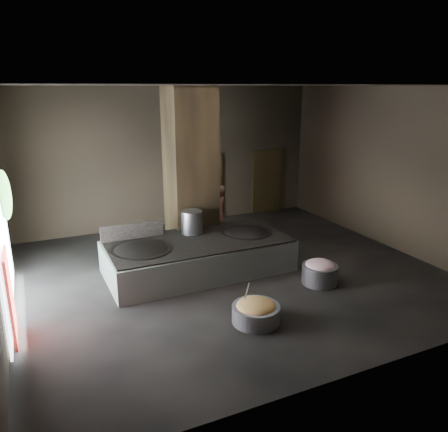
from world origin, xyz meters
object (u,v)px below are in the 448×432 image
hearth_platform (198,256)px  wok_right (246,235)px  stock_pot (192,222)px  wok_left (141,252)px  meat_basin (320,274)px  cook (218,214)px  veg_basin (256,314)px

hearth_platform → wok_right: bearing=1.3°
hearth_platform → stock_pot: 0.92m
hearth_platform → wok_left: bearing=-178.9°
hearth_platform → meat_basin: bearing=-39.5°
cook → meat_basin: size_ratio=2.07×
hearth_platform → stock_pot: bearing=84.0°
cook → veg_basin: size_ratio=1.82×
wok_left → wok_right: (2.80, 0.10, 0.00)m
veg_basin → meat_basin: 2.41m
wok_left → hearth_platform: bearing=2.0°
cook → veg_basin: (-1.22, -4.57, -0.69)m
stock_pot → wok_right: bearing=-21.0°
meat_basin → veg_basin: bearing=-157.1°
wok_left → wok_right: bearing=2.0°
wok_right → stock_pot: bearing=159.0°
hearth_platform → veg_basin: size_ratio=4.75×
wok_right → veg_basin: wok_right is taller
cook → meat_basin: cook is taller
wok_right → cook: size_ratio=0.77×
hearth_platform → wok_left: size_ratio=3.17×
wok_left → meat_basin: 4.23m
wok_right → stock_pot: (-1.30, 0.50, 0.38)m
cook → meat_basin: bearing=69.2°
wok_left → stock_pot: size_ratio=2.42×
meat_basin → stock_pot: bearing=133.4°
cook → veg_basin: 4.77m
hearth_platform → veg_basin: (0.11, -2.81, -0.22)m
wok_right → meat_basin: 2.22m
hearth_platform → wok_right: size_ratio=3.41×
wok_left → veg_basin: wok_left is taller
hearth_platform → veg_basin: hearth_platform is taller
hearth_platform → veg_basin: 2.82m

